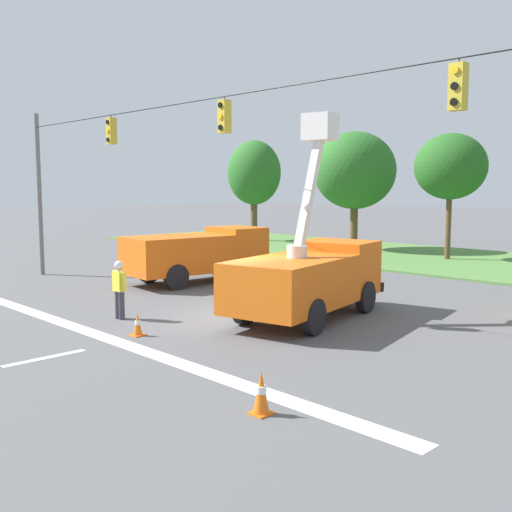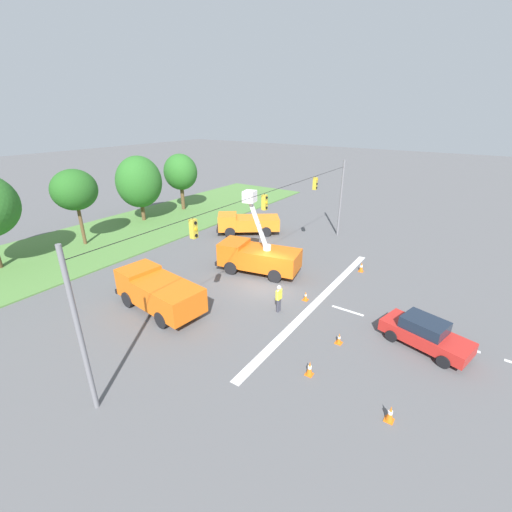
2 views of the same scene
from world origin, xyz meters
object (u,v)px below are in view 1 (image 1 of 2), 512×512
(utility_truck_support_far, at_px, (198,252))
(tree_centre, at_px, (450,167))
(tree_west, at_px, (355,171))
(traffic_cone_foreground_right, at_px, (138,325))
(tree_far_west, at_px, (254,173))
(traffic_cone_mid_right, at_px, (261,393))
(road_worker, at_px, (119,286))
(utility_truck_bucket_lift, at_px, (309,274))

(utility_truck_support_far, bearing_deg, tree_centre, 75.64)
(tree_centre, bearing_deg, tree_west, 174.78)
(utility_truck_support_far, relative_size, traffic_cone_foreground_right, 10.26)
(tree_far_west, distance_m, tree_centre, 15.47)
(traffic_cone_mid_right, bearing_deg, road_worker, 164.63)
(utility_truck_support_far, bearing_deg, tree_far_west, 128.88)
(tree_west, xyz_separation_m, utility_truck_support_far, (3.04, -14.88, -3.73))
(tree_far_west, distance_m, utility_truck_support_far, 19.18)
(tree_centre, xyz_separation_m, road_worker, (0.26, -20.44, -4.03))
(utility_truck_support_far, distance_m, traffic_cone_foreground_right, 9.25)
(tree_west, bearing_deg, traffic_cone_foreground_right, -67.39)
(tree_centre, distance_m, utility_truck_bucket_lift, 17.18)
(utility_truck_support_far, bearing_deg, utility_truck_bucket_lift, -14.39)
(tree_far_west, bearing_deg, traffic_cone_foreground_right, -50.41)
(road_worker, xyz_separation_m, traffic_cone_foreground_right, (2.13, -0.76, -0.70))
(tree_far_west, bearing_deg, traffic_cone_mid_right, -43.80)
(utility_truck_support_far, relative_size, traffic_cone_mid_right, 8.19)
(traffic_cone_mid_right, bearing_deg, tree_west, 123.31)
(utility_truck_support_far, xyz_separation_m, traffic_cone_foreground_right, (6.04, -6.94, -0.95))
(tree_far_west, relative_size, road_worker, 4.13)
(road_worker, xyz_separation_m, traffic_cone_mid_right, (8.40, -2.31, -0.61))
(tree_far_west, distance_m, utility_truck_bucket_lift, 25.98)
(tree_west, relative_size, traffic_cone_mid_right, 9.52)
(tree_far_west, relative_size, utility_truck_bucket_lift, 1.12)
(tree_centre, distance_m, utility_truck_support_far, 15.20)
(tree_far_west, bearing_deg, road_worker, -52.95)
(tree_centre, height_order, road_worker, tree_centre)
(road_worker, height_order, traffic_cone_mid_right, road_worker)
(utility_truck_support_far, distance_m, traffic_cone_mid_right, 14.98)
(traffic_cone_foreground_right, relative_size, traffic_cone_mid_right, 0.80)
(tree_far_west, distance_m, traffic_cone_mid_right, 33.73)
(road_worker, relative_size, traffic_cone_foreground_right, 2.86)
(utility_truck_support_far, bearing_deg, traffic_cone_foreground_right, -48.96)
(tree_west, xyz_separation_m, traffic_cone_foreground_right, (9.08, -21.81, -4.68))
(tree_west, xyz_separation_m, tree_centre, (6.69, -0.61, 0.06))
(tree_far_west, bearing_deg, utility_truck_support_far, -51.12)
(utility_truck_bucket_lift, xyz_separation_m, road_worker, (-3.89, -4.18, -0.36))
(road_worker, relative_size, traffic_cone_mid_right, 2.28)
(tree_west, distance_m, utility_truck_support_far, 15.63)
(tree_west, height_order, road_worker, tree_west)
(traffic_cone_foreground_right, bearing_deg, utility_truck_support_far, 131.04)
(tree_far_west, relative_size, traffic_cone_foreground_right, 11.82)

